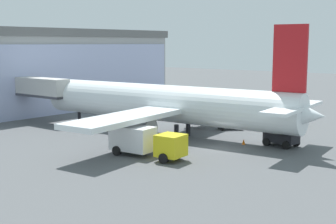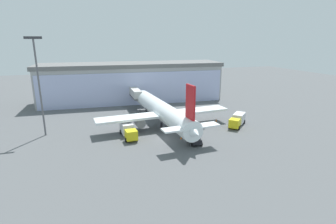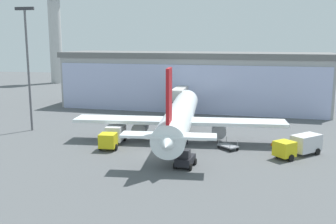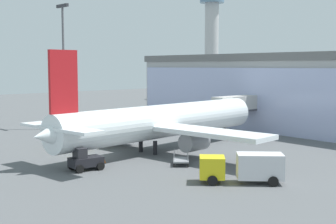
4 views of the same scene
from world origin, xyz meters
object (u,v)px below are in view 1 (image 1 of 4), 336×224
(airplane, at_px, (167,104))
(safety_cone_wingtip, at_px, (232,118))
(catering_truck, at_px, (145,141))
(safety_cone_nose, at_px, (244,142))
(pushback_tug, at_px, (282,137))
(fuel_truck, at_px, (274,110))
(baggage_cart, at_px, (230,125))
(jet_bridge, at_px, (35,88))

(airplane, xyz_separation_m, safety_cone_wingtip, (13.57, -0.46, -3.30))
(catering_truck, relative_size, safety_cone_nose, 13.49)
(pushback_tug, bearing_deg, safety_cone_nose, 32.20)
(airplane, xyz_separation_m, fuel_truck, (16.73, -4.94, -2.11))
(baggage_cart, xyz_separation_m, safety_cone_nose, (-6.34, -5.30, -0.23))
(fuel_truck, relative_size, safety_cone_wingtip, 12.33)
(airplane, bearing_deg, jet_bridge, 4.30)
(airplane, height_order, baggage_cart, airplane)
(jet_bridge, distance_m, fuel_truck, 31.49)
(jet_bridge, xyz_separation_m, pushback_tug, (5.67, -31.89, -3.41))
(jet_bridge, distance_m, pushback_tug, 32.57)
(safety_cone_nose, bearing_deg, pushback_tug, -64.80)
(fuel_truck, distance_m, baggage_cart, 9.41)
(baggage_cart, relative_size, safety_cone_wingtip, 5.68)
(safety_cone_nose, bearing_deg, baggage_cart, 39.92)
(jet_bridge, bearing_deg, baggage_cart, -155.67)
(baggage_cart, bearing_deg, safety_cone_nose, 83.96)
(jet_bridge, relative_size, pushback_tug, 3.27)
(airplane, distance_m, safety_cone_nose, 9.62)
(jet_bridge, xyz_separation_m, baggage_cart, (10.39, -23.15, -3.88))
(airplane, distance_m, pushback_tug, 12.98)
(catering_truck, xyz_separation_m, baggage_cart, (16.40, 0.70, -0.97))
(catering_truck, xyz_separation_m, safety_cone_nose, (10.06, -4.60, -1.19))
(fuel_truck, xyz_separation_m, pushback_tug, (-13.99, -7.48, -0.49))
(jet_bridge, bearing_deg, fuel_truck, -140.99)
(jet_bridge, bearing_deg, airplane, -171.27)
(fuel_truck, bearing_deg, safety_cone_nose, -29.43)
(catering_truck, xyz_separation_m, fuel_truck, (25.68, -0.56, 0.00))
(baggage_cart, bearing_deg, jet_bridge, -21.80)
(airplane, distance_m, safety_cone_wingtip, 13.97)
(fuel_truck, xyz_separation_m, safety_cone_nose, (-15.61, -4.04, -1.19))
(jet_bridge, bearing_deg, pushback_tug, -169.76)
(catering_truck, bearing_deg, jet_bridge, 162.32)
(baggage_cart, xyz_separation_m, safety_cone_wingtip, (6.12, 3.22, -0.23))
(airplane, height_order, fuel_truck, airplane)
(pushback_tug, relative_size, safety_cone_wingtip, 6.17)
(jet_bridge, bearing_deg, safety_cone_nose, -171.74)
(jet_bridge, height_order, catering_truck, jet_bridge)
(airplane, xyz_separation_m, pushback_tug, (2.74, -12.41, -2.60))
(catering_truck, relative_size, baggage_cart, 2.37)
(jet_bridge, distance_m, baggage_cart, 25.67)
(fuel_truck, distance_m, pushback_tug, 15.88)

